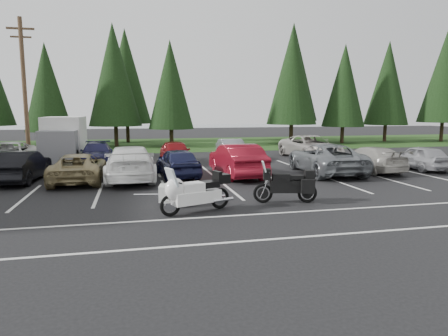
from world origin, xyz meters
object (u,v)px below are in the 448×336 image
car_near_6 (325,158)px  car_far_2 (176,152)px  adventure_motorcycle (285,182)px  car_far_0 (8,155)px  cargo_trailer (175,195)px  touring_motorcycle (196,189)px  car_far_4 (311,147)px  car_near_3 (131,163)px  utility_pole (24,88)px  car_near_7 (369,159)px  car_near_1 (21,166)px  box_truck (63,139)px  car_far_1 (97,153)px  car_near_4 (178,162)px  car_far_3 (232,150)px  car_near_2 (79,168)px  car_near_8 (420,157)px  car_near_5 (237,160)px

car_near_6 → car_far_2: bearing=-34.7°
adventure_motorcycle → car_far_0: bearing=147.6°
cargo_trailer → car_near_6: bearing=41.9°
touring_motorcycle → car_far_4: bearing=31.9°
car_near_3 → adventure_motorcycle: 8.28m
car_near_6 → car_far_4: 6.79m
utility_pole → car_near_7: 21.19m
car_near_1 → car_far_0: car_far_0 is taller
box_truck → car_near_6: box_truck is taller
car_near_1 → touring_motorcycle: 10.32m
car_far_1 → car_near_1: bearing=-118.9°
car_near_3 → car_far_1: car_near_3 is taller
car_near_7 → cargo_trailer: car_near_7 is taller
car_near_4 → car_far_2: (0.45, 5.23, -0.02)m
car_far_3 → touring_motorcycle: size_ratio=1.50×
car_near_1 → car_far_4: size_ratio=0.77×
car_far_1 → car_near_2: bearing=-94.4°
car_near_1 → car_near_8: (21.03, -0.73, -0.04)m
car_far_1 → adventure_motorcycle: size_ratio=1.82×
car_far_0 → touring_motorcycle: 15.87m
car_near_6 → adventure_motorcycle: bearing=56.2°
car_near_2 → car_near_7: car_near_7 is taller
car_far_1 → box_truck: bearing=135.1°
utility_pole → car_near_1: utility_pole is taller
box_truck → car_near_5: (9.64, -8.53, -0.62)m
box_truck → car_near_2: size_ratio=1.15×
car_near_4 → adventure_motorcycle: adventure_motorcycle is taller
car_near_2 → car_near_7: size_ratio=1.03×
utility_pole → car_far_4: size_ratio=1.55×
touring_motorcycle → cargo_trailer: 1.36m
car_near_3 → car_near_5: car_near_5 is taller
car_near_6 → car_far_0: size_ratio=1.09×
utility_pole → car_near_4: (8.68, -7.55, -3.96)m
car_near_6 → car_far_4: bearing=-104.6°
cargo_trailer → car_near_3: bearing=114.7°
car_near_4 → touring_motorcycle: 7.25m
utility_pole → adventure_motorcycle: (11.86, -14.16, -3.92)m
car_near_6 → car_near_5: bearing=2.0°
utility_pole → car_near_3: utility_pole is taller
car_near_7 → cargo_trailer: (-11.26, -5.56, -0.32)m
car_near_5 → touring_motorcycle: 7.46m
car_far_1 → car_far_2: size_ratio=1.11×
car_near_5 → adventure_motorcycle: bearing=89.4°
car_near_2 → touring_motorcycle: touring_motorcycle is taller
car_far_3 → car_near_7: bearing=-44.7°
box_truck → car_near_3: bearing=-62.7°
car_near_3 → car_far_0: (-7.06, 6.11, -0.09)m
utility_pole → car_near_4: 12.17m
car_far_0 → car_far_3: (13.66, 0.18, -0.03)m
cargo_trailer → car_near_4: bearing=92.3°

